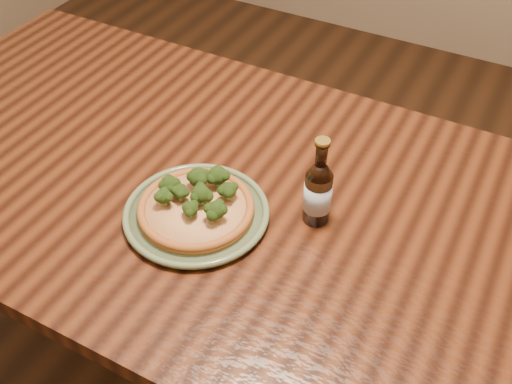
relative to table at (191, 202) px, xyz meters
The scene contains 5 objects.
ground 0.66m from the table, 90.00° to the right, with size 4.50×4.50×0.00m, color #382111.
table is the anchor object (origin of this frame).
plate 0.18m from the table, 50.19° to the right, with size 0.29×0.29×0.02m.
pizza 0.19m from the table, 49.45° to the right, with size 0.23×0.23×0.07m.
beer_bottle 0.35m from the table, ahead, with size 0.05×0.05×0.20m.
Camera 1 is at (0.59, -0.70, 1.61)m, focal length 42.00 mm.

